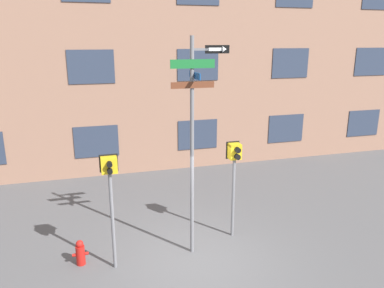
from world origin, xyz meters
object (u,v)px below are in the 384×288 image
at_px(pedestrian_signal_right, 234,164).
at_px(fire_hydrant, 80,253).
at_px(street_sign_pole, 195,130).
at_px(pedestrian_signal_left, 110,182).

distance_m(pedestrian_signal_right, fire_hydrant, 4.31).
bearing_deg(street_sign_pole, pedestrian_signal_left, -175.50).
bearing_deg(fire_hydrant, pedestrian_signal_right, 4.31).
xyz_separation_m(pedestrian_signal_left, fire_hydrant, (-0.77, 0.34, -1.82)).
relative_size(pedestrian_signal_right, fire_hydrant, 4.20).
bearing_deg(pedestrian_signal_right, pedestrian_signal_left, -168.60).
distance_m(street_sign_pole, pedestrian_signal_left, 2.20).
relative_size(pedestrian_signal_left, pedestrian_signal_right, 1.04).
distance_m(pedestrian_signal_left, fire_hydrant, 2.01).
xyz_separation_m(street_sign_pole, pedestrian_signal_right, (1.21, 0.48, -1.08)).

